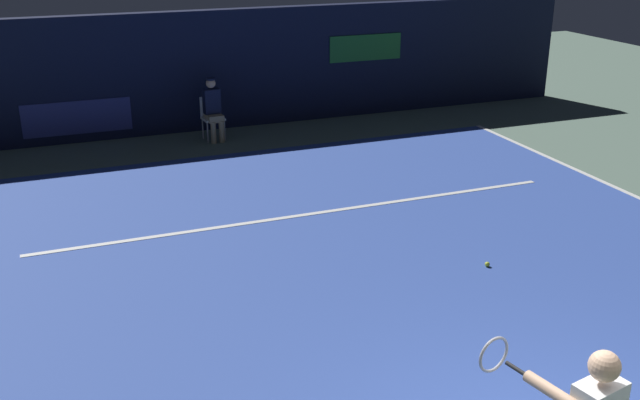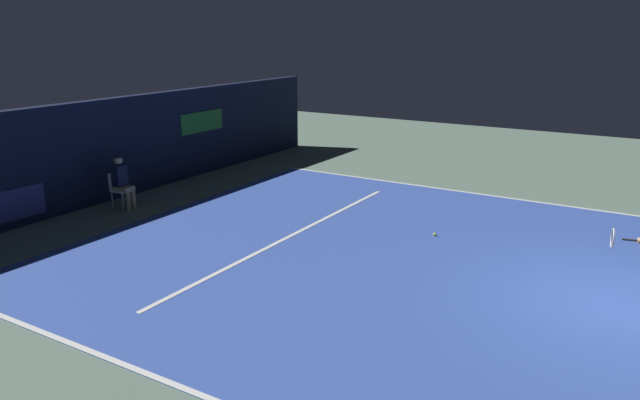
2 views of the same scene
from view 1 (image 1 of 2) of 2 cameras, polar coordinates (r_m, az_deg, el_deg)
name	(u,v)px [view 1 (image 1 of 2)]	position (r m, az deg, el deg)	size (l,w,h in m)	color
ground_plane	(358,265)	(10.20, 2.92, -5.03)	(34.27, 34.27, 0.00)	slate
court_surface	(358,265)	(10.19, 2.92, -5.00)	(11.05, 11.13, 0.01)	#3856B2
line_service	(308,214)	(11.84, -0.92, -1.11)	(8.62, 0.10, 0.01)	white
back_wall	(217,70)	(16.73, -7.89, 9.87)	(17.51, 0.33, 2.60)	#141933
line_judge_on_chair	(213,108)	(15.87, -8.24, 6.98)	(0.47, 0.55, 1.32)	white
tennis_ball	(487,264)	(10.36, 12.74, -4.84)	(0.07, 0.07, 0.07)	#CCE033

